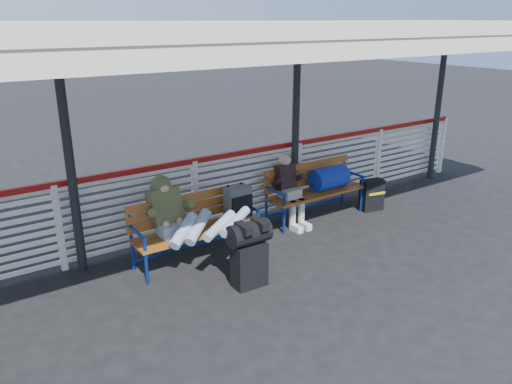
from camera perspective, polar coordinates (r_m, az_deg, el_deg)
ground at (r=6.41m, az=1.39°, el=-10.66°), size 60.00×60.00×0.00m
fence at (r=7.61m, az=-6.96°, el=-0.36°), size 12.08×0.08×1.24m
canopy at (r=6.28m, az=-3.24°, el=17.81°), size 12.60×3.60×3.16m
luggage_stack at (r=6.20m, az=-0.78°, el=-6.82°), size 0.53×0.30×0.86m
bench_left at (r=6.96m, az=-5.27°, el=-2.65°), size 1.80×0.56×0.96m
bench_right at (r=8.44m, az=7.58°, el=1.23°), size 1.80×0.56×0.92m
traveler_man at (r=6.48m, az=-6.73°, el=-3.36°), size 0.94×1.64×0.77m
companion_person at (r=8.02m, az=3.87°, el=0.28°), size 0.32×0.66×1.15m
suitcase_side at (r=8.97m, az=13.08°, el=-0.32°), size 0.43×0.31×0.55m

